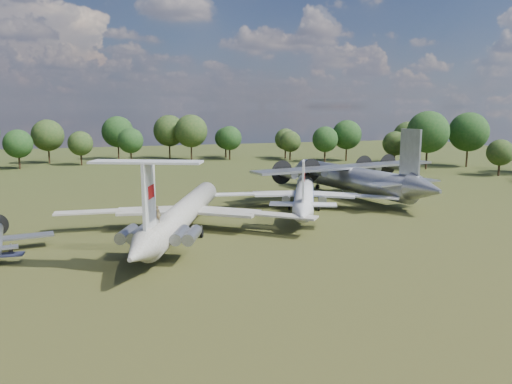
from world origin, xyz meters
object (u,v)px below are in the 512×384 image
object	(u,v)px
person_on_il62	(157,214)
tu104_jet	(304,197)
il62_airliner	(184,217)
an12_transport	(351,182)

from	to	relation	value
person_on_il62	tu104_jet	bearing A→B (deg)	-117.33
il62_airliner	an12_transport	bearing A→B (deg)	49.83
il62_airliner	person_on_il62	world-z (taller)	person_on_il62
tu104_jet	il62_airliner	bearing A→B (deg)	-131.13
tu104_jet	person_on_il62	bearing A→B (deg)	-116.60
il62_airliner	tu104_jet	distance (m)	23.47
an12_transport	il62_airliner	bearing A→B (deg)	-163.10
an12_transport	person_on_il62	bearing A→B (deg)	-153.57
an12_transport	person_on_il62	world-z (taller)	person_on_il62
il62_airliner	an12_transport	distance (m)	38.28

